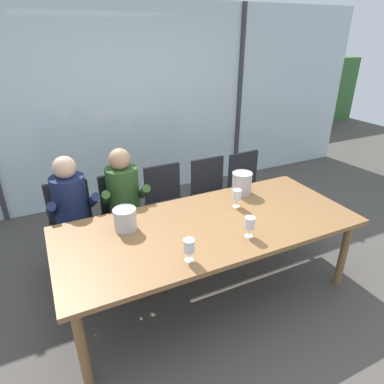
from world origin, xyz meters
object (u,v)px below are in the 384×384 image
at_px(dining_table, 209,230).
at_px(wine_glass_center_pour, 189,247).
at_px(chair_near_curtain, 71,220).
at_px(chair_near_window_right, 247,183).
at_px(ice_bucket_secondary, 242,183).
at_px(chair_left_of_center, 123,210).
at_px(chair_right_of_center, 211,191).
at_px(person_navy_polo, 73,211).
at_px(wine_glass_near_bucket, 250,224).
at_px(chair_center, 166,199).
at_px(person_olive_shirt, 125,200).
at_px(wine_glass_by_left_taster, 237,195).
at_px(ice_bucket_primary, 125,219).

xyz_separation_m(dining_table, wine_glass_center_pour, (-0.37, -0.38, 0.18)).
bearing_deg(chair_near_curtain, chair_near_window_right, 4.48).
bearing_deg(ice_bucket_secondary, chair_left_of_center, 153.02).
xyz_separation_m(chair_left_of_center, chair_right_of_center, (1.06, 0.01, 0.00)).
bearing_deg(ice_bucket_secondary, chair_right_of_center, 93.09).
relative_size(person_navy_polo, wine_glass_near_bucket, 6.96).
height_order(chair_center, chair_right_of_center, same).
height_order(chair_near_curtain, wine_glass_center_pour, wine_glass_center_pour).
bearing_deg(person_olive_shirt, wine_glass_by_left_taster, -31.27).
height_order(chair_near_curtain, chair_right_of_center, same).
distance_m(wine_glass_by_left_taster, wine_glass_near_bucket, 0.50).
distance_m(person_navy_polo, wine_glass_near_bucket, 1.66).
bearing_deg(ice_bucket_secondary, chair_near_window_right, 49.76).
height_order(chair_near_window_right, ice_bucket_primary, ice_bucket_primary).
distance_m(chair_right_of_center, person_navy_polo, 1.58).
height_order(chair_near_curtain, chair_left_of_center, same).
bearing_deg(chair_near_window_right, wine_glass_near_bucket, -127.96).
bearing_deg(person_olive_shirt, chair_near_curtain, 169.76).
distance_m(person_navy_polo, wine_glass_by_left_taster, 1.55).
bearing_deg(wine_glass_center_pour, chair_near_curtain, 116.45).
bearing_deg(person_navy_polo, chair_right_of_center, 1.55).
xyz_separation_m(chair_center, wine_glass_by_left_taster, (0.39, -0.82, 0.33)).
xyz_separation_m(dining_table, person_olive_shirt, (-0.52, 0.82, 0.02)).
height_order(chair_center, wine_glass_by_left_taster, wine_glass_by_left_taster).
distance_m(dining_table, chair_right_of_center, 1.12).
relative_size(ice_bucket_primary, wine_glass_near_bucket, 1.11).
bearing_deg(ice_bucket_primary, chair_center, 49.18).
distance_m(chair_center, wine_glass_by_left_taster, 0.96).
height_order(dining_table, wine_glass_center_pour, wine_glass_center_pour).
distance_m(dining_table, chair_center, 1.00).
xyz_separation_m(dining_table, wine_glass_near_bucket, (0.19, -0.30, 0.18)).
bearing_deg(wine_glass_by_left_taster, chair_near_window_right, 49.27).
distance_m(chair_near_window_right, wine_glass_near_bucket, 1.56).
xyz_separation_m(person_navy_polo, person_olive_shirt, (0.50, 0.00, 0.00)).
distance_m(chair_center, person_navy_polo, 1.03).
bearing_deg(ice_bucket_secondary, wine_glass_center_pour, -140.81).
height_order(chair_right_of_center, person_navy_polo, person_navy_polo).
distance_m(chair_right_of_center, wine_glass_center_pour, 1.66).
xyz_separation_m(ice_bucket_secondary, wine_glass_center_pour, (-0.95, -0.78, 0.00)).
bearing_deg(wine_glass_near_bucket, ice_bucket_secondary, 61.07).
bearing_deg(chair_left_of_center, ice_bucket_secondary, -26.02).
bearing_deg(chair_center, chair_left_of_center, -177.45).
bearing_deg(person_navy_polo, ice_bucket_secondary, -18.52).
distance_m(chair_near_window_right, person_olive_shirt, 1.59).
xyz_separation_m(chair_center, person_olive_shirt, (-0.50, -0.16, 0.17)).
bearing_deg(dining_table, chair_right_of_center, 60.36).
xyz_separation_m(wine_glass_by_left_taster, wine_glass_near_bucket, (-0.18, -0.47, -0.00)).
bearing_deg(chair_center, person_olive_shirt, -163.36).
bearing_deg(wine_glass_by_left_taster, chair_left_of_center, 138.50).
bearing_deg(chair_right_of_center, wine_glass_by_left_taster, -103.63).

